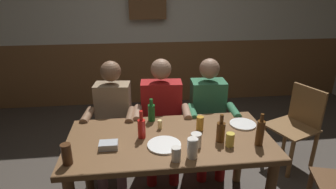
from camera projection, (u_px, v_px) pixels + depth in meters
The scene contains 20 objects.
back_wall_wainscot at pixel (151, 72), 4.69m from camera, with size 6.73×0.12×1.03m, color brown.
dining_table at pixel (170, 150), 2.28m from camera, with size 1.64×0.81×0.75m.
person_0 at pixel (113, 117), 2.79m from camera, with size 0.51×0.53×1.21m.
person_1 at pixel (162, 113), 2.85m from camera, with size 0.57×0.51×1.22m.
person_2 at pixel (209, 111), 2.91m from camera, with size 0.50×0.53×1.21m.
chair_empty_near_left at pixel (297, 124), 3.05m from camera, with size 0.57×0.57×0.88m.
table_candle at pixel (160, 124), 2.37m from camera, with size 0.04×0.04×0.08m, color #F9E08C.
condiment_caddy at pixel (109, 145), 2.09m from camera, with size 0.14×0.10×0.05m, color #B2B7BC.
plate_0 at pixel (243, 124), 2.45m from camera, with size 0.23×0.23×0.01m, color white.
plate_1 at pixel (164, 145), 2.13m from camera, with size 0.26×0.26×0.01m, color white.
bottle_0 at pixel (221, 131), 2.17m from camera, with size 0.07×0.07×0.23m.
bottle_1 at pixel (260, 132), 2.11m from camera, with size 0.06×0.06×0.26m.
bottle_2 at pixel (151, 112), 2.50m from camera, with size 0.06×0.06×0.21m.
bottle_3 at pixel (142, 128), 2.22m from camera, with size 0.06×0.06×0.24m.
pint_glass_0 at pixel (67, 154), 1.89m from camera, with size 0.07×0.07×0.15m, color #4C2D19.
pint_glass_1 at pixel (230, 140), 2.11m from camera, with size 0.06×0.06×0.11m, color #E5C64C.
pint_glass_2 at pixel (192, 148), 1.97m from camera, with size 0.08×0.08×0.15m, color white.
pint_glass_3 at pixel (196, 140), 2.11m from camera, with size 0.08×0.08×0.11m, color white.
pint_glass_4 at pixel (176, 154), 1.94m from camera, with size 0.07×0.07×0.10m, color white.
pint_glass_5 at pixel (200, 123), 2.34m from camera, with size 0.06×0.06×0.12m, color gold.
Camera 1 is at (-0.24, -2.12, 1.91)m, focal length 29.72 mm.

